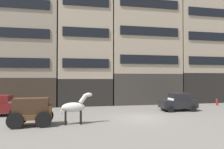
% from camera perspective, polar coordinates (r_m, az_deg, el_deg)
% --- Properties ---
extents(ground_plane, '(120.00, 120.00, 0.00)m').
position_cam_1_polar(ground_plane, '(16.89, 8.61, -12.63)').
color(ground_plane, slate).
extents(building_far_left, '(9.83, 6.52, 17.29)m').
position_cam_1_polar(building_far_left, '(27.42, -25.36, 10.18)').
color(building_far_left, '#33281E').
rests_on(building_far_left, ground_plane).
extents(building_center_left, '(7.01, 6.52, 14.88)m').
position_cam_1_polar(building_center_left, '(26.36, -7.98, 7.89)').
color(building_center_left, black).
rests_on(building_center_left, ground_plane).
extents(building_center_right, '(9.66, 6.52, 15.16)m').
position_cam_1_polar(building_center_right, '(27.90, 8.79, 7.68)').
color(building_center_right, '#38332D').
rests_on(building_center_right, ground_plane).
extents(building_far_right, '(9.02, 6.52, 17.69)m').
position_cam_1_polar(building_far_right, '(32.20, 24.24, 8.88)').
color(building_far_right, black).
rests_on(building_far_right, ground_plane).
extents(cargo_wagon, '(2.95, 1.60, 1.98)m').
position_cam_1_polar(cargo_wagon, '(14.97, -22.51, -9.60)').
color(cargo_wagon, brown).
rests_on(cargo_wagon, ground_plane).
extents(draft_horse, '(2.35, 0.66, 2.30)m').
position_cam_1_polar(draft_horse, '(14.64, -10.98, -9.37)').
color(draft_horse, beige).
rests_on(draft_horse, ground_plane).
extents(sedan_light, '(3.74, 1.93, 1.83)m').
position_cam_1_polar(sedan_light, '(21.34, 18.95, -7.67)').
color(sedan_light, black).
rests_on(sedan_light, ground_plane).
extents(sedan_parked_curb, '(3.72, 1.90, 1.83)m').
position_cam_1_polar(sedan_parked_curb, '(20.19, -29.94, -7.97)').
color(sedan_parked_curb, maroon).
rests_on(sedan_parked_curb, ground_plane).
extents(fire_hydrant_curbside, '(0.24, 0.24, 0.83)m').
position_cam_1_polar(fire_hydrant_curbside, '(27.45, 28.58, -7.12)').
color(fire_hydrant_curbside, maroon).
rests_on(fire_hydrant_curbside, ground_plane).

